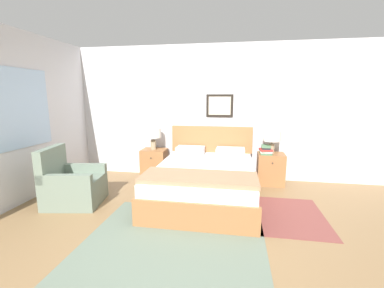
{
  "coord_description": "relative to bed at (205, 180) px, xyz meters",
  "views": [
    {
      "loc": [
        0.62,
        -2.39,
        1.62
      ],
      "look_at": [
        -0.05,
        1.46,
        0.89
      ],
      "focal_mm": 24.0,
      "sensor_mm": 36.0,
      "label": 1
    }
  ],
  "objects": [
    {
      "name": "bed",
      "position": [
        0.0,
        0.0,
        0.0
      ],
      "size": [
        1.57,
        2.16,
        1.04
      ],
      "color": "#936038",
      "rests_on": "ground_plane"
    },
    {
      "name": "ground_plane",
      "position": [
        -0.15,
        -1.53,
        -0.29
      ],
      "size": [
        16.0,
        16.0,
        0.0
      ],
      "primitive_type": "plane",
      "color": "olive"
    },
    {
      "name": "nightstand_near_window",
      "position": [
        -1.13,
        0.87,
        -0.0
      ],
      "size": [
        0.48,
        0.43,
        0.58
      ],
      "color": "#936038",
      "rests_on": "ground_plane"
    },
    {
      "name": "area_rug_bedside",
      "position": [
        1.21,
        -0.45,
        -0.29
      ],
      "size": [
        0.98,
        1.24,
        0.01
      ],
      "color": "brown",
      "rests_on": "ground_plane"
    },
    {
      "name": "book_novel_upper",
      "position": [
        1.02,
        0.83,
        0.37
      ],
      "size": [
        0.24,
        0.26,
        0.03
      ],
      "rotation": [
        0.0,
        0.0,
        0.11
      ],
      "color": "#B7332D",
      "rests_on": "book_hardcover_middle"
    },
    {
      "name": "nightstand_by_door",
      "position": [
        1.13,
        0.87,
        -0.0
      ],
      "size": [
        0.48,
        0.43,
        0.58
      ],
      "color": "#936038",
      "rests_on": "ground_plane"
    },
    {
      "name": "book_thick_bottom",
      "position": [
        1.02,
        0.83,
        0.3
      ],
      "size": [
        0.21,
        0.28,
        0.03
      ],
      "rotation": [
        0.0,
        0.0,
        0.02
      ],
      "color": "#4C7551",
      "rests_on": "nightstand_by_door"
    },
    {
      "name": "area_rug_main",
      "position": [
        -0.19,
        -1.34,
        -0.29
      ],
      "size": [
        2.03,
        1.88,
        0.01
      ],
      "color": "slate",
      "rests_on": "ground_plane"
    },
    {
      "name": "book_hardcover_middle",
      "position": [
        1.02,
        0.83,
        0.34
      ],
      "size": [
        0.22,
        0.21,
        0.03
      ],
      "rotation": [
        0.0,
        0.0,
        0.03
      ],
      "color": "silver",
      "rests_on": "book_thick_bottom"
    },
    {
      "name": "book_slim_near_top",
      "position": [
        1.02,
        0.83,
        0.4
      ],
      "size": [
        0.15,
        0.21,
        0.03
      ],
      "rotation": [
        0.0,
        0.0,
        0.02
      ],
      "color": "#232328",
      "rests_on": "book_novel_upper"
    },
    {
      "name": "table_lamp_by_door",
      "position": [
        1.12,
        0.86,
        0.6
      ],
      "size": [
        0.31,
        0.31,
        0.43
      ],
      "color": "gray",
      "rests_on": "nightstand_by_door"
    },
    {
      "name": "armchair",
      "position": [
        -1.96,
        -0.58,
        -0.0
      ],
      "size": [
        0.87,
        0.8,
        0.88
      ],
      "rotation": [
        0.0,
        0.0,
        -1.41
      ],
      "color": "slate",
      "rests_on": "ground_plane"
    },
    {
      "name": "table_lamp_near_window",
      "position": [
        -1.14,
        0.86,
        0.6
      ],
      "size": [
        0.31,
        0.31,
        0.43
      ],
      "color": "gray",
      "rests_on": "nightstand_near_window"
    },
    {
      "name": "book_paperback_top",
      "position": [
        1.02,
        0.83,
        0.43
      ],
      "size": [
        0.18,
        0.22,
        0.04
      ],
      "rotation": [
        0.0,
        0.0,
        -0.08
      ],
      "color": "#4C7551",
      "rests_on": "book_slim_near_top"
    },
    {
      "name": "wall_back",
      "position": [
        -0.15,
        1.15,
        1.01
      ],
      "size": [
        7.54,
        0.09,
        2.6
      ],
      "color": "silver",
      "rests_on": "ground_plane"
    },
    {
      "name": "wall_left",
      "position": [
        -2.75,
        -0.23,
        1.02
      ],
      "size": [
        0.08,
        5.05,
        2.6
      ],
      "color": "silver",
      "rests_on": "ground_plane"
    }
  ]
}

